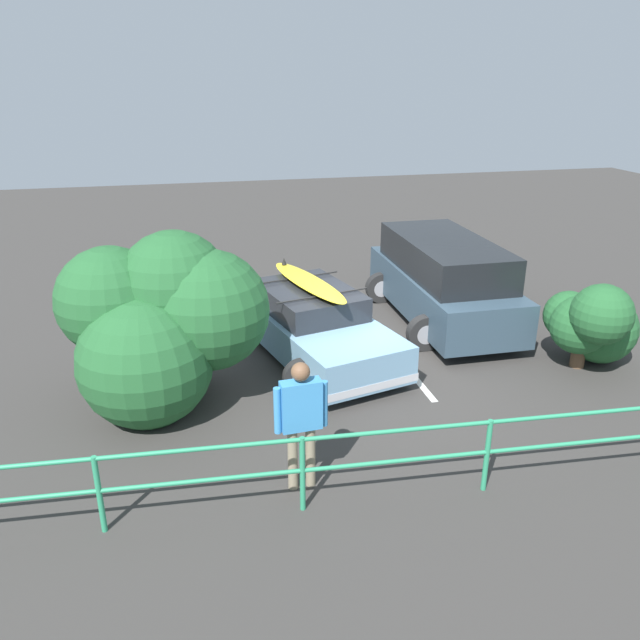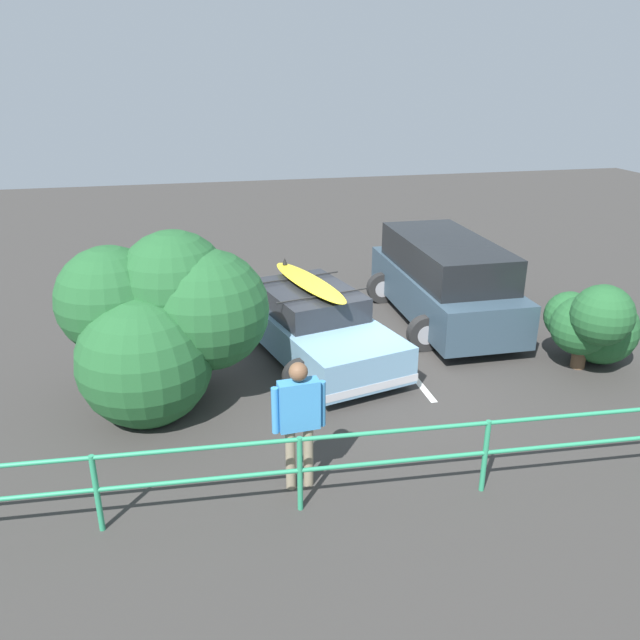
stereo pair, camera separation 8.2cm
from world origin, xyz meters
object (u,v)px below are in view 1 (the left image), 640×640
bush_near_right (593,323)px  sedan_car (312,323)px  bush_near_left (166,325)px  suv_car (443,279)px  person_bystander (301,415)px

bush_near_right → sedan_car: bearing=-20.2°
sedan_car → bush_near_left: 3.10m
suv_car → bush_near_left: bush_near_left is taller
sedan_car → bush_near_left: bearing=25.7°
sedan_car → suv_car: 3.37m
suv_car → bush_near_left: size_ratio=1.47×
suv_car → person_bystander: size_ratio=2.73×
person_bystander → bush_near_right: person_bystander is taller
suv_car → bush_near_left: 6.37m
person_bystander → bush_near_right: 6.39m
suv_car → person_bystander: (4.23, 5.24, 0.15)m
suv_car → bush_near_left: bearing=22.2°
sedan_car → bush_near_right: bush_near_right is taller
sedan_car → bush_near_right: (-4.88, 1.79, 0.27)m
sedan_car → suv_car: suv_car is taller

